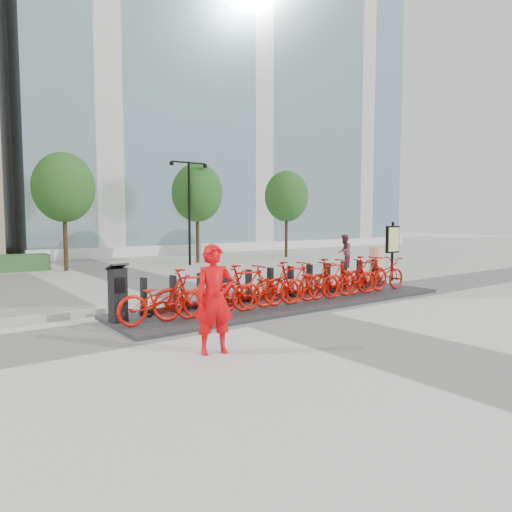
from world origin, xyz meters
TOP-DOWN VIEW (x-y plane):
  - ground at (0.00, 0.00)m, footprint 120.00×120.00m
  - glass_building at (14.00, 26.00)m, footprint 32.00×16.00m
  - tree_1 at (-1.50, 12.00)m, footprint 2.60×2.60m
  - tree_2 at (5.00, 12.00)m, footprint 2.60×2.60m
  - tree_3 at (11.00, 12.00)m, footprint 2.60×2.60m
  - streetlamp at (4.00, 11.00)m, footprint 2.00×0.20m
  - dock_pad at (1.30, 0.30)m, footprint 9.60×2.40m
  - dock_rail_posts at (1.36, 0.77)m, footprint 8.02×0.50m
  - bike_0 at (-2.60, -0.05)m, footprint 1.89×0.66m
  - bike_1 at (-1.88, -0.05)m, footprint 1.83×0.52m
  - bike_2 at (-1.16, -0.05)m, footprint 1.89×0.66m
  - bike_3 at (-0.44, -0.05)m, footprint 1.83×0.52m
  - bike_4 at (0.28, -0.05)m, footprint 1.89×0.66m
  - bike_5 at (1.00, -0.05)m, footprint 1.83×0.52m
  - bike_6 at (1.72, -0.05)m, footprint 1.89×0.66m
  - bike_7 at (2.44, -0.05)m, footprint 1.83×0.52m
  - bike_8 at (3.16, -0.05)m, footprint 1.89×0.66m
  - bike_9 at (3.88, -0.05)m, footprint 1.83×0.52m
  - bike_10 at (4.60, -0.05)m, footprint 1.89×0.66m
  - kiosk at (-3.29, 0.55)m, footprint 0.43×0.38m
  - worker_red at (-2.70, -2.35)m, footprint 0.74×0.58m
  - pedestrian at (9.02, 5.56)m, footprint 0.95×0.89m
  - construction_barrel at (8.84, 3.61)m, footprint 0.66×0.66m
  - map_sign at (7.13, 1.51)m, footprint 0.70×0.14m

SIDE VIEW (x-z plane):
  - ground at x=0.00m, z-range 0.00..0.00m
  - dock_pad at x=1.30m, z-range 0.00..0.08m
  - dock_rail_posts at x=1.36m, z-range 0.08..0.93m
  - construction_barrel at x=8.84m, z-range 0.00..1.07m
  - bike_0 at x=-2.60m, z-range 0.08..1.07m
  - bike_2 at x=-1.16m, z-range 0.08..1.07m
  - bike_4 at x=0.28m, z-range 0.08..1.07m
  - bike_6 at x=1.72m, z-range 0.08..1.07m
  - bike_8 at x=3.16m, z-range 0.08..1.07m
  - bike_10 at x=4.60m, z-range 0.08..1.07m
  - bike_1 at x=-1.88m, z-range 0.08..1.18m
  - bike_3 at x=-0.44m, z-range 0.08..1.18m
  - bike_5 at x=1.00m, z-range 0.08..1.18m
  - bike_7 at x=2.44m, z-range 0.08..1.18m
  - bike_9 at x=3.88m, z-range 0.08..1.18m
  - kiosk at x=-3.29m, z-range 0.05..1.30m
  - pedestrian at x=9.02m, z-range 0.00..1.55m
  - worker_red at x=-2.70m, z-range 0.00..1.82m
  - map_sign at x=7.13m, z-range 0.35..2.49m
  - streetlamp at x=4.00m, z-range 0.63..5.63m
  - tree_1 at x=-1.50m, z-range 1.04..6.14m
  - tree_2 at x=5.00m, z-range 1.04..6.14m
  - tree_3 at x=11.00m, z-range 1.04..6.14m
  - glass_building at x=14.00m, z-range 0.00..24.00m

